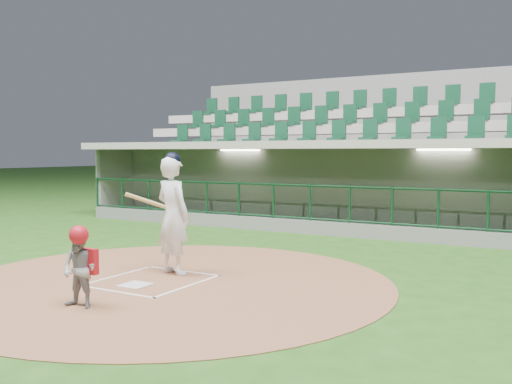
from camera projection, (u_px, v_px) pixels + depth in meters
ground at (163, 278)px, 9.55m from camera, size 120.00×120.00×0.00m
dirt_circle at (170, 282)px, 9.23m from camera, size 7.20×7.20×0.01m
home_plate at (135, 285)px, 8.95m from camera, size 0.43×0.43×0.02m
batter_box_chalk at (152, 280)px, 9.29m from camera, size 1.55×1.80×0.01m
dugout_structure at (339, 193)px, 16.26m from camera, size 16.40×3.70×3.00m
seating_deck at (372, 173)px, 18.91m from camera, size 17.00×6.72×5.15m
batter at (173, 214)px, 9.79m from camera, size 0.95×0.96×2.10m
catcher at (80, 267)px, 7.67m from camera, size 0.54×0.44×1.12m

